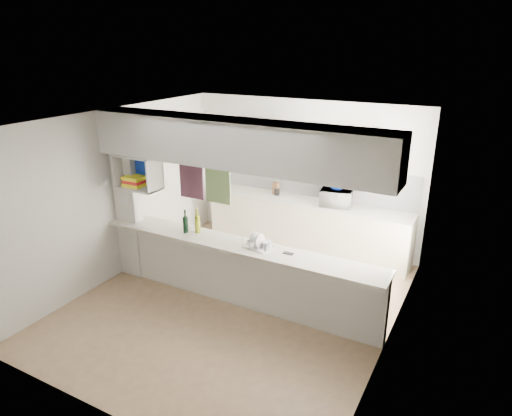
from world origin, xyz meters
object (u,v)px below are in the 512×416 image
Objects in this scene: bowl at (338,188)px; dish_rack at (259,242)px; wine_bottles at (192,224)px; microwave at (336,198)px.

bowl is 0.58× the size of dish_rack.
bowl is 2.13m from dish_rack.
dish_rack is at bearing 0.86° from wine_bottles.
wine_bottles is (-1.45, -2.06, -0.01)m from microwave.
bowl reaches higher than dish_rack.
wine_bottles is at bearing -124.58° from bowl.
microwave reaches higher than dish_rack.
bowl is 2.56m from wine_bottles.
bowl is 0.66× the size of wine_bottles.
bowl is at bearing 90.69° from dish_rack.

